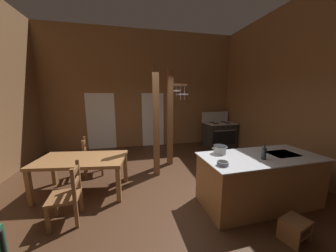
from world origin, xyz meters
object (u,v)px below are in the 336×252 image
dining_table (82,162)px  ladderback_chair_near_window (68,195)px  kitchen_island (259,180)px  stove_range (219,134)px  mixing_bowl_on_counter (223,163)px  ladderback_chair_by_post (91,157)px  bottle_tall_on_counter (264,153)px  step_stool (295,228)px  stockpot_on_counter (220,149)px

dining_table → ladderback_chair_near_window: 0.88m
kitchen_island → stove_range: 3.64m
dining_table → mixing_bowl_on_counter: bearing=-29.4°
ladderback_chair_by_post → mixing_bowl_on_counter: size_ratio=5.38×
mixing_bowl_on_counter → bottle_tall_on_counter: (0.80, 0.08, 0.07)m
step_stool → stockpot_on_counter: bearing=116.4°
step_stool → bottle_tall_on_counter: 1.10m
stove_range → mixing_bowl_on_counter: stove_range is taller
dining_table → bottle_tall_on_counter: bearing=-21.7°
stove_range → step_stool: 4.49m
mixing_bowl_on_counter → bottle_tall_on_counter: bearing=5.4°
stove_range → dining_table: stove_range is taller
ladderback_chair_by_post → step_stool: bearing=-41.4°
dining_table → step_stool: bearing=-31.7°
step_stool → bottle_tall_on_counter: size_ratio=1.58×
mixing_bowl_on_counter → ladderback_chair_by_post: bearing=137.4°
bottle_tall_on_counter → step_stool: bearing=-90.6°
stove_range → ladderback_chair_by_post: 4.62m
ladderback_chair_by_post → bottle_tall_on_counter: size_ratio=3.55×
dining_table → stockpot_on_counter: (2.59, -0.81, 0.35)m
stove_range → ladderback_chair_by_post: bearing=-160.7°
ladderback_chair_near_window → mixing_bowl_on_counter: 2.47m
stockpot_on_counter → kitchen_island: bearing=-23.3°
kitchen_island → stockpot_on_counter: stockpot_on_counter is taller
stove_range → kitchen_island: bearing=-107.6°
kitchen_island → stove_range: (1.10, 3.47, 0.02)m
ladderback_chair_by_post → bottle_tall_on_counter: 3.84m
stove_range → mixing_bowl_on_counter: size_ratio=7.48×
ladderback_chair_near_window → mixing_bowl_on_counter: (2.37, -0.47, 0.50)m
step_stool → dining_table: (-3.15, 1.94, 0.47)m
dining_table → stockpot_on_counter: size_ratio=5.87×
stockpot_on_counter → ladderback_chair_near_window: bearing=-179.0°
kitchen_island → ladderback_chair_near_window: 3.28m
step_stool → stockpot_on_counter: stockpot_on_counter is taller
bottle_tall_on_counter → ladderback_chair_near_window: bearing=172.9°
stockpot_on_counter → ladderback_chair_by_post: bearing=147.5°
stove_range → step_stool: bearing=-105.5°
dining_table → ladderback_chair_by_post: ladderback_chair_by_post is taller
kitchen_island → ladderback_chair_by_post: 3.80m
ladderback_chair_by_post → stove_range: bearing=19.3°
stove_range → bottle_tall_on_counter: size_ratio=4.93×
kitchen_island → bottle_tall_on_counter: (-0.09, -0.16, 0.57)m
ladderback_chair_near_window → stockpot_on_counter: bearing=1.0°
stove_range → ladderback_chair_near_window: 5.43m
mixing_bowl_on_counter → dining_table: bearing=150.6°
ladderback_chair_by_post → bottle_tall_on_counter: bearing=-33.5°
dining_table → mixing_bowl_on_counter: (2.36, -1.33, 0.30)m
dining_table → ladderback_chair_near_window: bearing=-91.1°
dining_table → stockpot_on_counter: 2.74m
mixing_bowl_on_counter → bottle_tall_on_counter: bottle_tall_on_counter is taller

